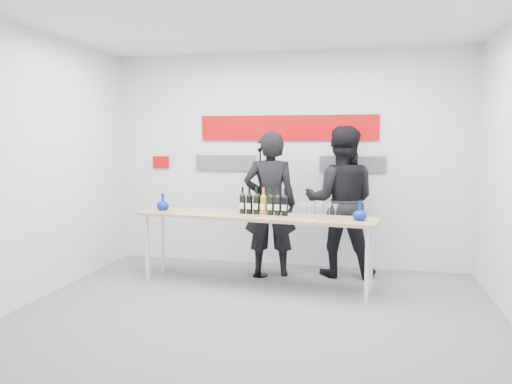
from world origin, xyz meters
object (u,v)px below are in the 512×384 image
Objects in this scene: tasting_table at (254,220)px; presenter_right at (341,202)px; mic_stand at (260,238)px; presenter_left at (270,204)px.

tasting_table is 1.53× the size of presenter_right.
tasting_table is 1.78× the size of mic_stand.
presenter_right is 1.16m from mic_stand.
mic_stand is (-0.02, 0.45, -0.30)m from tasting_table.
presenter_right is 1.17× the size of mic_stand.
tasting_table is at bearing 70.94° from presenter_left.
mic_stand is at bearing 33.11° from presenter_left.
presenter_right reaches higher than presenter_left.
presenter_right is at bearing 22.67° from mic_stand.
presenter_right is (0.91, 0.19, 0.03)m from presenter_left.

